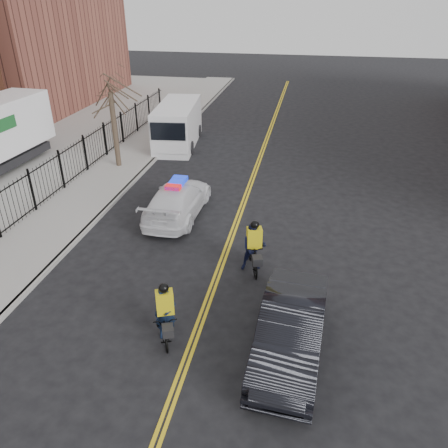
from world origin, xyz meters
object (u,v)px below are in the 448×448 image
cargo_van (177,126)px  cyclist_near (166,319)px  dark_sedan (290,330)px  police_cruiser (178,200)px  cyclist_far (254,251)px

cargo_van → cyclist_near: (4.68, -17.00, -0.61)m
dark_sedan → police_cruiser: bearing=129.6°
cyclist_near → cyclist_far: size_ratio=0.99×
dark_sedan → cyclist_near: 3.50m
cyclist_near → dark_sedan: bearing=-22.0°
cargo_van → cyclist_far: (6.67, -13.11, -0.48)m
cargo_van → cyclist_far: bearing=-69.5°
cargo_van → cyclist_far: 14.71m
cyclist_far → police_cruiser: bearing=120.2°
police_cruiser → dark_sedan: (5.36, -7.43, 0.05)m
police_cruiser → dark_sedan: 9.16m
dark_sedan → cyclist_near: (-3.49, -0.05, -0.15)m
dark_sedan → cargo_van: 18.82m
dark_sedan → cargo_van: size_ratio=0.75×
cargo_van → cyclist_near: cargo_van is taller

